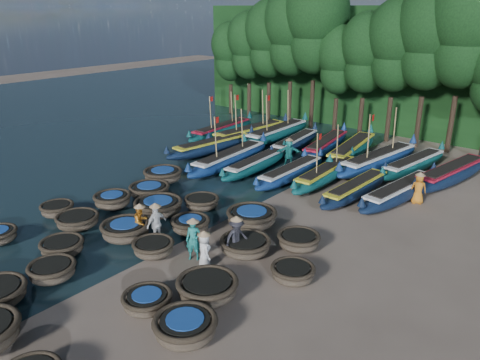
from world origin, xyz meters
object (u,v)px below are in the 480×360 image
Objects in this scene: long_boat_9 at (222,130)px; fisherman_2 at (141,221)px; coracle_12 at (125,230)px; long_boat_4 at (256,164)px; long_boat_3 at (230,158)px; long_boat_12 at (295,143)px; coracle_10 at (57,209)px; coracle_19 at (293,272)px; fisherman_6 at (419,188)px; coracle_24 at (299,240)px; long_boat_2 at (212,146)px; coracle_20 at (163,175)px; long_boat_16 at (414,164)px; coracle_8 at (147,301)px; coracle_22 at (202,202)px; long_boat_15 at (379,160)px; fisherman_0 at (204,249)px; fisherman_4 at (156,223)px; long_boat_11 at (277,133)px; coracle_9 at (185,327)px; coracle_13 at (153,247)px; coracle_6 at (62,247)px; long_boat_13 at (326,145)px; fisherman_5 at (289,152)px; long_boat_6 at (326,174)px; coracle_14 at (207,288)px; coracle_17 at (190,224)px; coracle_15 at (112,200)px; long_boat_5 at (291,172)px; coracle_11 at (77,220)px; long_boat_7 at (356,189)px; long_boat_17 at (452,173)px; fisherman_3 at (237,237)px; coracle_18 at (245,245)px; coracle_7 at (52,270)px; long_boat_10 at (250,133)px; fisherman_1 at (194,238)px; long_boat_14 at (352,150)px; coracle_21 at (149,190)px; long_boat_8 at (400,192)px.

fisherman_2 is (9.02, -15.54, 0.30)m from long_boat_9.
long_boat_4 is at bearing 96.32° from coracle_12.
long_boat_3 reaches higher than long_boat_12.
fisherman_2 is (5.13, 1.19, 0.47)m from coracle_10.
fisherman_6 is at bearing 85.15° from coracle_19.
long_boat_2 reaches higher than coracle_24.
coracle_20 is 15.74m from long_boat_16.
coracle_8 is 1.05× the size of coracle_22.
coracle_20 is 5.97m from long_boat_4.
long_boat_15 is at bearing 38.76° from long_boat_4.
coracle_12 reaches higher than coracle_22.
long_boat_4 is 5.75m from long_boat_12.
fisherman_0 is 0.88× the size of fisherman_4.
fisherman_4 is (5.76, -17.25, 0.35)m from long_boat_11.
coracle_9 reaches higher than coracle_13.
coracle_6 is 0.29× the size of long_boat_12.
coracle_19 is 0.23× the size of long_boat_15.
long_boat_13 is (8.71, 1.47, -0.00)m from long_boat_9.
long_boat_2 is 5.80m from fisherman_5.
coracle_8 is 15.13m from long_boat_6.
coracle_14 is 13.75m from fisherman_6.
fisherman_0 is at bearing -87.05° from long_boat_6.
coracle_17 reaches higher than coracle_13.
coracle_15 reaches higher than coracle_24.
coracle_13 is 5.13m from coracle_22.
long_boat_5 is 0.82× the size of long_boat_11.
long_boat_2 is at bearing 104.18° from coracle_11.
coracle_13 is 0.29× the size of long_boat_7.
long_boat_17 is at bearing -0.62° from long_boat_9.
long_boat_3 is 7.67m from long_boat_9.
fisherman_3 is at bearing -81.60° from long_boat_15.
long_boat_17 is at bearing -35.16° from fisherman_2.
long_boat_4 is 1.00× the size of long_boat_5.
coracle_13 is 1.03× the size of coracle_19.
coracle_7 is at bearing -125.06° from coracle_18.
long_boat_6 is 4.35× the size of fisherman_2.
long_boat_10 reaches higher than long_boat_5.
long_boat_11 is (1.62, 1.38, -0.00)m from long_boat_10.
coracle_13 is 1.09× the size of fisherman_1.
coracle_24 is 14.75m from long_boat_13.
long_boat_5 is at bearing -88.12° from long_boat_13.
long_boat_7 is at bearing 50.85° from coracle_22.
long_boat_11 is 4.57× the size of fisherman_3.
fisherman_4 is (2.18, 3.36, 0.55)m from coracle_6.
long_boat_11 is at bearing 167.26° from long_boat_14.
coracle_24 is at bearing -45.91° from long_boat_4.
coracle_20 is 1.27× the size of coracle_22.
coracle_18 is 15.88m from long_boat_13.
coracle_21 is (-9.05, 4.90, -0.03)m from coracle_14.
long_boat_8 is at bearing 37.68° from coracle_21.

